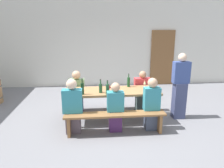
% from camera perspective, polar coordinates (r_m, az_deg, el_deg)
% --- Properties ---
extents(ground_plane, '(24.00, 24.00, 0.00)m').
position_cam_1_polar(ground_plane, '(5.20, 0.00, -9.65)').
color(ground_plane, slate).
extents(back_wall, '(14.00, 0.20, 3.20)m').
position_cam_1_polar(back_wall, '(8.14, -2.28, 10.81)').
color(back_wall, silver).
rests_on(back_wall, ground).
extents(wooden_door, '(0.90, 0.06, 2.10)m').
position_cam_1_polar(wooden_door, '(8.49, 13.37, 6.85)').
color(wooden_door, brown).
rests_on(wooden_door, ground).
extents(tasting_table, '(2.19, 0.77, 0.75)m').
position_cam_1_polar(tasting_table, '(4.96, 0.00, -2.55)').
color(tasting_table, '#9E7247').
rests_on(tasting_table, ground).
extents(bench_near, '(2.09, 0.30, 0.45)m').
position_cam_1_polar(bench_near, '(4.43, 0.84, -9.03)').
color(bench_near, olive).
rests_on(bench_near, ground).
extents(bench_far, '(2.09, 0.30, 0.45)m').
position_cam_1_polar(bench_far, '(5.70, -0.64, -3.55)').
color(bench_far, olive).
rests_on(bench_far, ground).
extents(wine_bottle_0, '(0.07, 0.07, 0.33)m').
position_cam_1_polar(wine_bottle_0, '(5.22, 4.49, 0.59)').
color(wine_bottle_0, '#194723').
rests_on(wine_bottle_0, tasting_table).
extents(wine_bottle_1, '(0.07, 0.07, 0.35)m').
position_cam_1_polar(wine_bottle_1, '(4.64, -7.99, -1.20)').
color(wine_bottle_1, '#143319').
rests_on(wine_bottle_1, tasting_table).
extents(wine_bottle_2, '(0.08, 0.08, 0.32)m').
position_cam_1_polar(wine_bottle_2, '(4.60, -1.23, -1.37)').
color(wine_bottle_2, '#234C2D').
rests_on(wine_bottle_2, tasting_table).
extents(wine_bottle_3, '(0.08, 0.08, 0.31)m').
position_cam_1_polar(wine_bottle_3, '(4.73, -3.09, -1.05)').
color(wine_bottle_3, '#234C2D').
rests_on(wine_bottle_3, tasting_table).
extents(wine_glass_0, '(0.07, 0.07, 0.17)m').
position_cam_1_polar(wine_glass_0, '(5.25, 8.82, 0.41)').
color(wine_glass_0, silver).
rests_on(wine_glass_0, tasting_table).
extents(wine_glass_1, '(0.08, 0.08, 0.15)m').
position_cam_1_polar(wine_glass_1, '(4.84, -0.66, -0.75)').
color(wine_glass_1, silver).
rests_on(wine_glass_1, tasting_table).
extents(seated_guest_near_0, '(0.41, 0.24, 1.16)m').
position_cam_1_polar(seated_guest_near_0, '(4.49, -10.54, -6.23)').
color(seated_guest_near_0, '#584A52').
rests_on(seated_guest_near_0, ground).
extents(seated_guest_near_1, '(0.35, 0.24, 1.07)m').
position_cam_1_polar(seated_guest_near_1, '(4.51, 0.90, -6.55)').
color(seated_guest_near_1, '#4B2658').
rests_on(seated_guest_near_1, ground).
extents(seated_guest_near_2, '(0.34, 0.24, 1.15)m').
position_cam_1_polar(seated_guest_near_2, '(4.64, 10.58, -5.55)').
color(seated_guest_near_2, '#465066').
rests_on(seated_guest_near_2, ground).
extents(seated_guest_far_0, '(0.39, 0.24, 1.12)m').
position_cam_1_polar(seated_guest_far_0, '(5.50, -9.41, -2.47)').
color(seated_guest_far_0, '#4E3071').
rests_on(seated_guest_far_0, ground).
extents(seated_guest_far_1, '(0.42, 0.24, 1.09)m').
position_cam_1_polar(seated_guest_far_1, '(5.65, 8.09, -2.30)').
color(seated_guest_far_1, '#415755').
rests_on(seated_guest_far_1, ground).
extents(standing_host, '(0.38, 0.24, 1.60)m').
position_cam_1_polar(standing_host, '(5.34, 17.85, -0.89)').
color(standing_host, '#3E476F').
rests_on(standing_host, ground).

